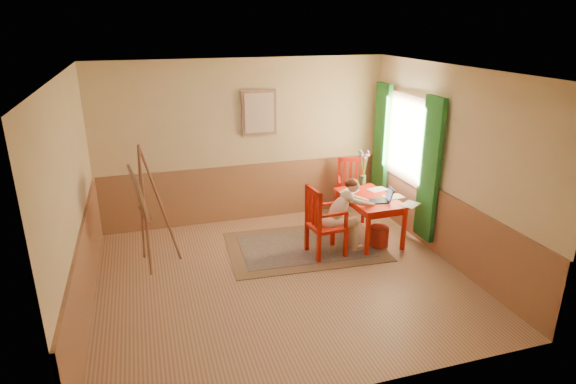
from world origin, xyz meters
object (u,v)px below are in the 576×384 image
object	(u,v)px
chair_left	(323,222)
figure	(343,212)
table	(369,202)
chair_back	(351,189)
easel	(141,197)
laptop	(382,199)

from	to	relation	value
chair_left	figure	bearing A→B (deg)	6.89
table	chair_back	world-z (taller)	chair_back
table	chair_left	size ratio (longest dim) A/B	1.13
table	easel	distance (m)	3.49
table	laptop	distance (m)	0.29
table	laptop	size ratio (longest dim) A/B	3.28
laptop	easel	size ratio (longest dim) A/B	0.21
table	chair_left	distance (m)	0.98
figure	easel	xyz separation A→B (m)	(-2.87, 0.39, 0.43)
chair_left	chair_back	world-z (taller)	chair_left
chair_back	easel	xyz separation A→B (m)	(-3.55, -0.84, 0.54)
laptop	easel	bearing A→B (deg)	174.75
easel	figure	bearing A→B (deg)	-7.72
chair_back	laptop	size ratio (longest dim) A/B	2.84
chair_back	laptop	bearing A→B (deg)	-89.96
table	easel	world-z (taller)	easel
chair_left	laptop	bearing A→B (deg)	5.80
chair_back	easel	distance (m)	3.69
chair_left	easel	xyz separation A→B (m)	(-2.54, 0.43, 0.53)
chair_left	easel	world-z (taller)	easel
chair_back	easel	bearing A→B (deg)	-166.66
figure	easel	bearing A→B (deg)	172.28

